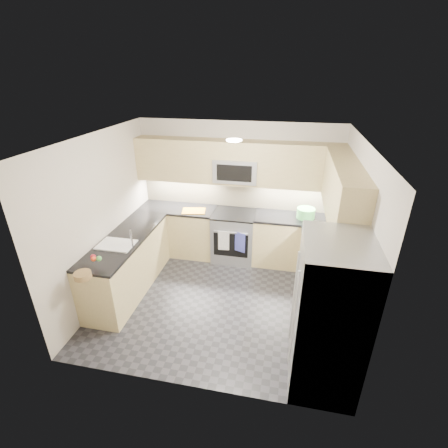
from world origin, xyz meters
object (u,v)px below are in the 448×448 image
Objects in this scene: utensil_bowl at (306,213)px; fruit_basket at (83,275)px; gas_range at (234,236)px; cutting_board at (194,211)px; microwave at (236,170)px; refrigerator at (329,316)px.

utensil_bowl is 1.46× the size of fruit_basket.
gas_range is 4.30× the size of fruit_basket.
fruit_basket reaches higher than gas_range.
gas_range is at bearing 6.05° from cutting_board.
microwave is 1.42m from utensil_bowl.
refrigerator is 8.50× the size of fruit_basket.
refrigerator is 2.47m from utensil_bowl.
utensil_bowl is at bearing -4.30° from microwave.
microwave reaches higher than utensil_bowl.
refrigerator is 5.81× the size of utensil_bowl.
utensil_bowl is at bearing 3.14° from cutting_board.
fruit_basket is at bearing -122.25° from gas_range.
utensil_bowl is 0.75× the size of cutting_board.
refrigerator is (1.45, -2.43, 0.45)m from gas_range.
refrigerator reaches higher than utensil_bowl.
refrigerator is at bearing -47.02° from cutting_board.
utensil_bowl is (1.25, -0.09, -0.67)m from microwave.
cutting_board is (-0.74, -0.20, -0.75)m from microwave.
utensil_bowl reaches higher than gas_range.
fruit_basket is (-1.49, -2.49, -0.72)m from microwave.
fruit_basket is at bearing -138.86° from utensil_bowl.
microwave is 1.84× the size of cutting_board.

